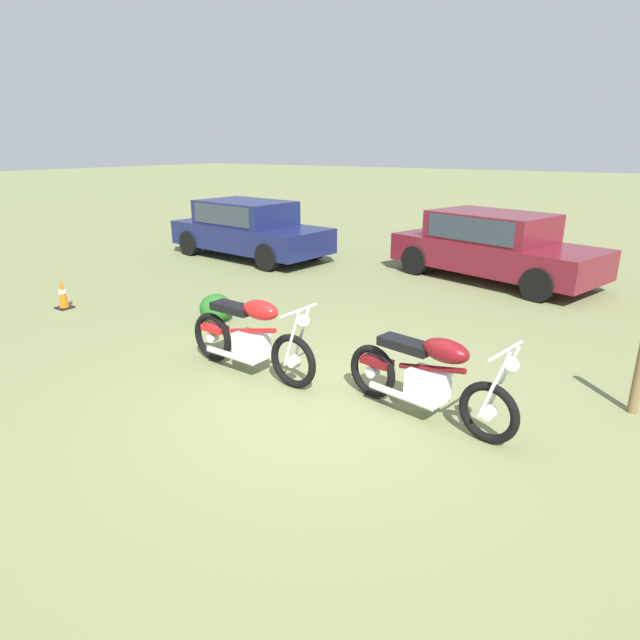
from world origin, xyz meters
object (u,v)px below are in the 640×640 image
Objects in this scene: car_navy at (248,226)px; car_burgundy at (493,243)px; fence_post_wooden at (640,370)px; motorcycle_maroon at (428,377)px; motorcycle_red at (251,337)px; shrub_low at (216,308)px; traffic_cone at (63,294)px.

car_burgundy is (5.93, 1.00, 0.00)m from car_navy.
car_navy reaches higher than fence_post_wooden.
motorcycle_red is at bearing -166.54° from motorcycle_maroon.
car_navy is 8.30× the size of shrub_low.
motorcycle_maroon is 9.10m from car_navy.
traffic_cone is (0.25, -5.31, -0.54)m from car_navy.
fence_post_wooden is (3.10, -5.19, -0.30)m from car_burgundy.
motorcycle_maroon is at bearing -62.99° from car_burgundy.
traffic_cone is at bearing 179.28° from motorcycle_red.
car_navy is at bearing 155.14° from fence_post_wooden.
car_burgundy is 8.25× the size of traffic_cone.
car_navy reaches higher than motorcycle_red.
car_burgundy is at bearing 61.74° from shrub_low.
traffic_cone is (-6.95, 0.23, -0.22)m from motorcycle_maroon.
motorcycle_maroon is 0.44× the size of car_burgundy.
car_navy reaches higher than shrub_low.
car_burgundy is at bearing 111.50° from motorcycle_maroon.
car_navy is 0.96× the size of car_burgundy.
car_burgundy is 4.69× the size of fence_post_wooden.
motorcycle_red is 6.75m from car_burgundy.
shrub_low is at bearing 148.82° from motorcycle_red.
motorcycle_red is 4.67m from traffic_cone.
traffic_cone is (-8.78, -1.13, -0.24)m from fence_post_wooden.
motorcycle_red is 1.01× the size of motorcycle_maroon.
car_burgundy is at bearing 120.83° from fence_post_wooden.
fence_post_wooden is 5.99m from shrub_low.
car_burgundy reaches higher than motorcycle_maroon.
shrub_low is (3.04, -4.37, -0.57)m from car_navy.
traffic_cone is at bearing -171.37° from motorcycle_maroon.
fence_post_wooden is (4.13, 1.48, -0.00)m from motorcycle_red.
shrub_low is (-5.98, -0.19, -0.26)m from fence_post_wooden.
motorcycle_red is at bearing -82.79° from car_burgundy.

